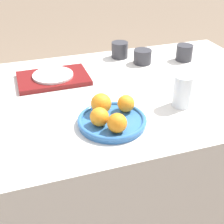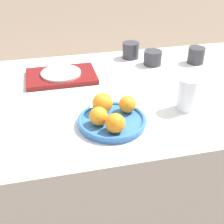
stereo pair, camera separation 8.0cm
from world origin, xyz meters
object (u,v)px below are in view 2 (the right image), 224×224
Objects in this scene: orange_0 at (127,104)px; water_glass at (187,94)px; fruit_platter at (112,121)px; orange_3 at (103,103)px; cup_1 at (196,55)px; cup_2 at (153,58)px; orange_1 at (99,116)px; orange_2 at (115,123)px; cup_0 at (131,50)px; side_plate at (61,73)px; serving_tray at (61,76)px.

water_glass is (0.22, 0.00, 0.01)m from orange_0.
fruit_platter is 3.88× the size of orange_0.
orange_3 is 0.59× the size of water_glass.
cup_2 is at bearing 172.60° from cup_1.
orange_2 is (0.04, -0.05, 0.00)m from orange_1.
orange_3 is 0.58m from cup_0.
cup_1 is at bearing 38.45° from orange_1.
cup_0 is (0.25, 0.52, -0.02)m from orange_3.
cup_2 reaches higher than side_plate.
orange_2 is at bearing -159.45° from water_glass.
orange_1 is 0.44m from serving_tray.
orange_1 is 0.98× the size of orange_2.
serving_tray is 0.41m from cup_0.
side_plate is 2.04× the size of cup_2.
serving_tray is 3.52× the size of cup_2.
orange_2 is at bearing -95.07° from fruit_platter.
orange_1 is (-0.11, -0.06, 0.00)m from orange_0.
orange_0 is 0.50m from cup_2.
water_glass is (0.29, 0.04, 0.05)m from fruit_platter.
fruit_platter is at bearing -71.26° from orange_3.
fruit_platter is at bearing -72.03° from serving_tray.
serving_tray is at bearing 118.13° from orange_0.
fruit_platter is 0.08m from orange_2.
orange_0 is at bearing 31.67° from fruit_platter.
orange_3 is 0.37m from serving_tray.
cup_1 is (0.58, 0.46, -0.01)m from orange_1.
orange_3 is 0.53m from cup_2.
orange_0 reaches higher than cup_2.
orange_1 is at bearing -110.98° from orange_3.
orange_2 is 0.50m from serving_tray.
orange_3 reaches higher than cup_2.
fruit_platter is 0.57m from cup_2.
orange_1 is at bearing -78.80° from serving_tray.
cup_1 reaches higher than fruit_platter.
orange_3 is (-0.09, 0.02, 0.01)m from orange_0.
fruit_platter is 3.78× the size of orange_1.
fruit_platter is 0.63m from cup_0.
water_glass reaches higher than orange_1.
orange_2 reaches higher than orange_0.
serving_tray is (-0.20, 0.37, -0.04)m from orange_0.
side_plate reaches higher than fruit_platter.
orange_0 is 0.50× the size of water_glass.
cup_2 is (-0.21, 0.03, -0.00)m from cup_1.
water_glass is at bearing 0.17° from orange_0.
fruit_platter is at bearing -72.03° from side_plate.
orange_2 is 0.37× the size of side_plate.
side_plate is (-0.11, 0.35, -0.03)m from orange_3.
orange_0 is 0.97× the size of orange_1.
cup_0 reaches higher than side_plate.
orange_0 is 0.23m from water_glass.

